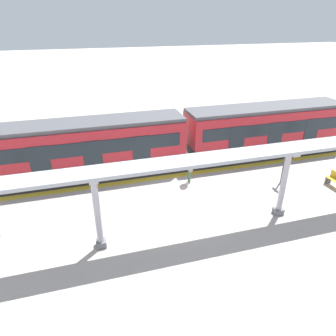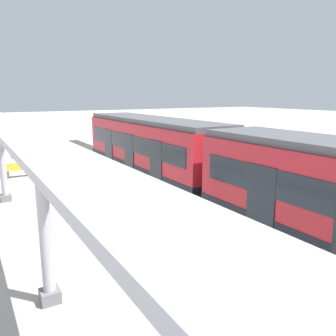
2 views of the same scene
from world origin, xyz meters
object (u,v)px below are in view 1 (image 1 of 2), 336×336
(platform_info_sign, at_px, (284,163))
(train_far_carriage, at_px, (265,128))
(train_near_carriage, at_px, (91,147))
(passenger_waiting_near_edge, at_px, (190,167))
(canopy_pillar_third, at_px, (284,183))
(canopy_pillar_second, at_px, (97,212))

(platform_info_sign, bearing_deg, train_far_carriage, 162.74)
(train_near_carriage, relative_size, passenger_waiting_near_edge, 7.13)
(train_near_carriage, bearing_deg, platform_info_sign, 67.74)
(canopy_pillar_third, height_order, passenger_waiting_near_edge, canopy_pillar_third)
(canopy_pillar_third, bearing_deg, platform_info_sign, 143.41)
(train_far_carriage, distance_m, canopy_pillar_third, 8.07)
(passenger_waiting_near_edge, bearing_deg, train_near_carriage, -117.97)
(train_far_carriage, distance_m, platform_info_sign, 4.69)
(train_near_carriage, relative_size, platform_info_sign, 5.31)
(train_far_carriage, xyz_separation_m, canopy_pillar_second, (7.28, -12.45, -0.02))
(train_near_carriage, xyz_separation_m, passenger_waiting_near_edge, (2.91, 5.48, -0.80))
(train_far_carriage, relative_size, canopy_pillar_third, 3.28)
(train_far_carriage, xyz_separation_m, platform_info_sign, (4.45, -1.38, -0.50))
(train_far_carriage, bearing_deg, train_near_carriage, -90.00)
(platform_info_sign, xyz_separation_m, passenger_waiting_near_edge, (-1.54, -5.40, -0.30))
(platform_info_sign, relative_size, passenger_waiting_near_edge, 1.34)
(canopy_pillar_third, xyz_separation_m, platform_info_sign, (-2.83, 2.10, -0.48))
(train_far_carriage, xyz_separation_m, canopy_pillar_third, (7.28, -3.48, -0.02))
(canopy_pillar_third, bearing_deg, passenger_waiting_near_edge, -142.99)
(canopy_pillar_second, bearing_deg, canopy_pillar_third, 90.00)
(train_near_carriage, xyz_separation_m, train_far_carriage, (0.00, 12.25, 0.00))
(passenger_waiting_near_edge, bearing_deg, train_far_carriage, 113.22)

